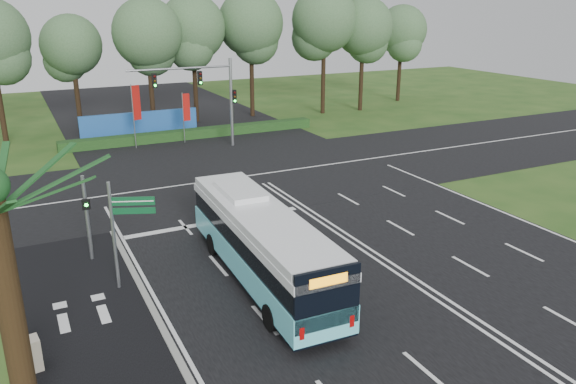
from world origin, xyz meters
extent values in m
plane|color=#254B19|center=(0.00, 0.00, 0.00)|extent=(120.00, 120.00, 0.00)
cube|color=black|center=(0.00, 0.00, 0.02)|extent=(20.00, 120.00, 0.04)
cube|color=black|center=(0.00, 12.00, 0.03)|extent=(120.00, 14.00, 0.05)
cube|color=black|center=(-12.50, -3.00, 0.03)|extent=(5.00, 18.00, 0.06)
cube|color=gray|center=(-10.10, -3.00, 0.06)|extent=(0.25, 18.00, 0.12)
cube|color=#65DEEB|center=(-5.39, -2.02, 1.03)|extent=(2.87, 11.68, 1.06)
cube|color=black|center=(-5.39, -2.02, 0.55)|extent=(2.84, 11.63, 0.29)
cube|color=black|center=(-5.39, -2.02, 2.00)|extent=(2.76, 11.51, 0.92)
cube|color=white|center=(-5.39, -2.02, 2.58)|extent=(2.87, 11.68, 0.34)
cube|color=white|center=(-5.39, -2.02, 2.92)|extent=(2.80, 11.22, 0.34)
cube|color=white|center=(-5.30, 0.40, 3.21)|extent=(1.66, 2.96, 0.24)
cube|color=black|center=(-5.61, -7.75, 2.05)|extent=(2.35, 0.21, 2.13)
cube|color=orange|center=(-5.62, -7.79, 2.73)|extent=(1.35, 0.11, 0.34)
cylinder|color=black|center=(-6.39, 1.31, 0.50)|extent=(0.31, 1.02, 1.01)
cylinder|color=black|center=(-4.13, 1.22, 0.50)|extent=(0.31, 1.02, 1.01)
cylinder|color=black|center=(-6.66, -5.64, 0.50)|extent=(0.31, 1.02, 1.01)
cylinder|color=black|center=(-4.41, -5.73, 0.50)|extent=(0.31, 1.02, 1.01)
cylinder|color=gray|center=(-11.47, 3.19, 1.99)|extent=(0.16, 0.16, 3.98)
cube|color=black|center=(-11.47, 3.01, 2.73)|extent=(0.36, 0.28, 0.46)
sphere|color=#19F233|center=(-11.47, 2.91, 2.73)|extent=(0.16, 0.16, 0.16)
cylinder|color=gray|center=(-10.89, -0.10, 2.27)|extent=(0.14, 0.14, 4.55)
cube|color=#0D4925|center=(-10.10, -0.43, 3.75)|extent=(1.60, 0.70, 0.34)
cube|color=#0D4925|center=(-10.10, -0.43, 3.35)|extent=(1.60, 0.70, 0.25)
cube|color=white|center=(-10.10, -0.46, 3.75)|extent=(1.48, 0.62, 0.05)
cube|color=beige|center=(-14.40, -4.43, 0.57)|extent=(0.76, 0.66, 1.15)
cylinder|color=gray|center=(-5.25, 23.11, 2.55)|extent=(0.08, 0.08, 5.10)
cube|color=#A7120E|center=(-4.90, 23.24, 3.62)|extent=(0.65, 0.28, 2.72)
cylinder|color=gray|center=(-1.22, 23.19, 2.09)|extent=(0.06, 0.06, 4.18)
cube|color=#A7120E|center=(-0.91, 23.17, 2.97)|extent=(0.56, 0.07, 2.23)
cylinder|color=#382614|center=(-14.50, -8.00, 3.60)|extent=(0.60, 0.60, 7.20)
cylinder|color=gray|center=(2.00, 20.50, 3.50)|extent=(0.24, 0.24, 7.00)
cylinder|color=gray|center=(-2.00, 20.50, 6.40)|extent=(8.00, 0.16, 0.16)
cube|color=black|center=(-0.50, 20.50, 5.60)|extent=(0.32, 0.28, 1.05)
cube|color=black|center=(-4.00, 20.50, 5.60)|extent=(0.32, 0.28, 1.05)
cube|color=black|center=(2.25, 20.50, 4.00)|extent=(0.32, 0.28, 1.05)
cube|color=#163613|center=(0.00, 24.50, 0.40)|extent=(22.00, 1.20, 0.80)
cube|color=#1D509D|center=(-4.00, 27.00, 1.10)|extent=(10.00, 0.30, 2.20)
cylinder|color=black|center=(-8.25, 32.52, 3.60)|extent=(0.44, 0.44, 7.20)
sphere|color=#3A5D37|center=(-8.25, 32.52, 7.58)|extent=(5.30, 5.30, 5.30)
cylinder|color=black|center=(-2.31, 29.13, 4.08)|extent=(0.44, 0.44, 8.17)
sphere|color=#3A5D37|center=(-2.31, 29.13, 8.60)|extent=(6.02, 6.02, 6.02)
cylinder|color=black|center=(2.43, 31.32, 4.21)|extent=(0.44, 0.44, 8.42)
sphere|color=#3A5D37|center=(2.43, 31.32, 8.86)|extent=(6.21, 6.21, 6.21)
cylinder|color=black|center=(8.43, 31.50, 4.37)|extent=(0.44, 0.44, 8.74)
sphere|color=#3A5D37|center=(8.43, 31.50, 9.20)|extent=(6.44, 6.44, 6.44)
cylinder|color=black|center=(15.78, 29.83, 4.51)|extent=(0.44, 0.44, 9.02)
sphere|color=#3A5D37|center=(15.78, 29.83, 9.50)|extent=(6.65, 6.65, 6.65)
cylinder|color=black|center=(20.27, 29.49, 4.15)|extent=(0.44, 0.44, 8.31)
sphere|color=#3A5D37|center=(20.27, 29.49, 8.74)|extent=(6.12, 6.12, 6.12)
cylinder|color=black|center=(27.79, 32.77, 3.86)|extent=(0.44, 0.44, 7.72)
sphere|color=#3A5D37|center=(27.79, 32.77, 8.13)|extent=(5.69, 5.69, 5.69)
camera|label=1|loc=(-13.82, -21.42, 11.00)|focal=35.00mm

